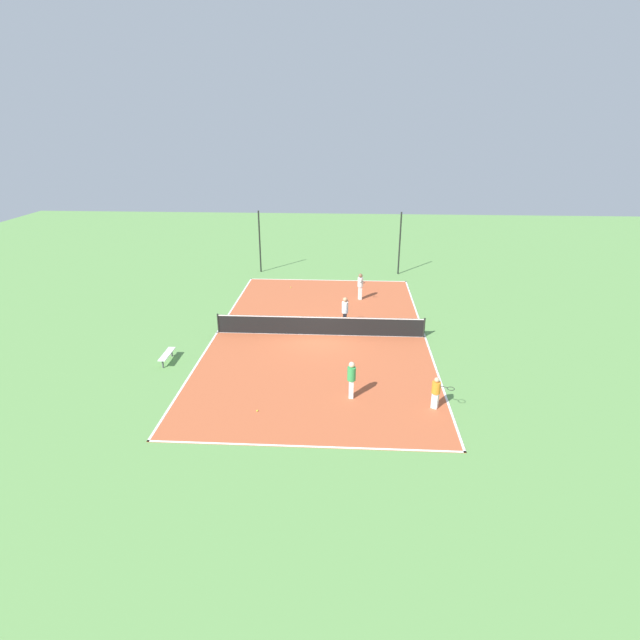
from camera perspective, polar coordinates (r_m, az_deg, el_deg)
The scene contains 12 objects.
ground_plane at distance 27.92m, azimuth -0.00°, elevation -1.72°, with size 80.00×80.00×0.00m, color #60934C.
court_surface at distance 27.92m, azimuth -0.00°, elevation -1.70°, with size 11.77×20.84×0.02m.
tennis_net at distance 27.69m, azimuth -0.00°, elevation -0.60°, with size 11.57×0.10×1.12m.
bench at distance 25.83m, azimuth -17.09°, elevation -3.82°, with size 0.36×1.58×0.45m.
player_far_white at distance 33.26m, azimuth 4.63°, elevation 4.06°, with size 0.54×0.98×1.79m.
player_center_orange at distance 21.19m, azimuth 13.13°, elevation -7.91°, with size 0.98×0.73×1.42m.
player_near_white at distance 28.51m, azimuth 2.87°, elevation 1.14°, with size 0.40×0.95×1.85m.
player_far_green at distance 21.35m, azimuth 3.61°, elevation -6.56°, with size 0.37×0.37×1.70m.
tennis_ball_midcourt at distance 20.96m, azimuth -7.19°, elevation -10.25°, with size 0.07×0.07×0.07m, color #CCE033.
tennis_ball_near_net at distance 35.92m, azimuth -3.35°, elevation 3.75°, with size 0.07×0.07×0.07m, color #CCE033.
fence_post_back_left at distance 39.60m, azimuth -6.91°, elevation 8.86°, with size 0.12×0.12×4.82m.
fence_post_back_right at distance 39.20m, azimuth 9.10°, elevation 8.61°, with size 0.12×0.12×4.82m.
Camera 1 is at (1.47, -25.59, 11.08)m, focal length 28.00 mm.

